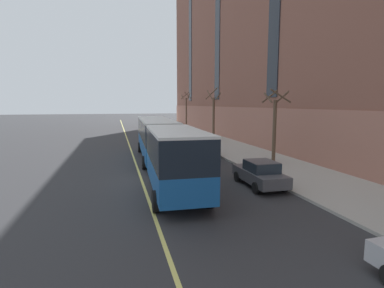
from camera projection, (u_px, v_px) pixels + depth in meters
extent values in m
plane|color=#303033|center=(156.00, 180.00, 19.20)|extent=(260.00, 260.00, 0.00)
cube|color=#ADA89E|center=(269.00, 162.00, 24.47)|extent=(5.91, 160.00, 0.15)
cube|color=#A56A58|center=(326.00, 140.00, 22.01)|extent=(0.14, 110.00, 4.40)
cube|color=#1E232B|center=(218.00, 15.00, 43.71)|extent=(0.10, 2.00, 24.39)
cube|color=#1E232B|center=(190.00, 39.00, 59.55)|extent=(0.10, 2.00, 24.39)
cube|color=#19569E|center=(156.00, 145.00, 25.89)|extent=(2.95, 12.40, 1.26)
cube|color=black|center=(156.00, 129.00, 25.70)|extent=(2.96, 12.40, 1.54)
cube|color=silver|center=(156.00, 120.00, 25.59)|extent=(2.97, 12.40, 0.12)
cube|color=#19232D|center=(150.00, 126.00, 31.71)|extent=(2.29, 0.17, 1.15)
cube|color=orange|center=(150.00, 119.00, 31.62)|extent=(1.74, 0.13, 0.28)
cube|color=black|center=(151.00, 142.00, 31.97)|extent=(2.44, 0.21, 0.24)
cube|color=white|center=(142.00, 140.00, 31.75)|extent=(0.28, 0.07, 0.18)
cube|color=white|center=(159.00, 140.00, 32.12)|extent=(0.28, 0.07, 0.18)
cylinder|color=#595651|center=(166.00, 148.00, 19.34)|extent=(2.40, 1.09, 2.36)
cube|color=#19569E|center=(176.00, 174.00, 15.46)|extent=(2.75, 7.31, 1.26)
cube|color=black|center=(176.00, 147.00, 15.27)|extent=(2.77, 7.31, 1.54)
cube|color=silver|center=(176.00, 131.00, 15.16)|extent=(2.78, 7.31, 0.12)
cylinder|color=black|center=(140.00, 147.00, 29.90)|extent=(0.34, 1.01, 1.00)
cylinder|color=black|center=(164.00, 147.00, 30.42)|extent=(0.34, 1.01, 1.00)
cylinder|color=black|center=(144.00, 163.00, 22.15)|extent=(0.34, 1.01, 1.00)
cylinder|color=black|center=(177.00, 161.00, 22.67)|extent=(0.34, 1.01, 1.00)
cylinder|color=black|center=(156.00, 201.00, 13.37)|extent=(0.34, 1.01, 1.00)
cylinder|color=black|center=(209.00, 198.00, 13.90)|extent=(0.34, 1.01, 1.00)
cube|color=navy|center=(186.00, 140.00, 34.65)|extent=(1.82, 4.62, 0.64)
cube|color=#232D38|center=(186.00, 135.00, 34.35)|extent=(1.56, 2.09, 0.56)
cube|color=navy|center=(186.00, 133.00, 34.31)|extent=(1.52, 2.00, 0.04)
cylinder|color=black|center=(176.00, 142.00, 35.83)|extent=(0.23, 0.64, 0.64)
cylinder|color=black|center=(190.00, 141.00, 36.28)|extent=(0.23, 0.64, 0.64)
cylinder|color=black|center=(182.00, 145.00, 33.11)|extent=(0.23, 0.64, 0.64)
cylinder|color=black|center=(196.00, 144.00, 33.56)|extent=(0.23, 0.64, 0.64)
cube|color=#4C4C51|center=(259.00, 176.00, 17.55)|extent=(1.79, 4.28, 0.64)
cube|color=#232D38|center=(261.00, 166.00, 17.27)|extent=(1.55, 1.93, 0.56)
cube|color=#4C4C51|center=(262.00, 161.00, 17.23)|extent=(1.52, 1.85, 0.04)
cylinder|color=black|center=(237.00, 177.00, 18.67)|extent=(0.23, 0.64, 0.64)
cylinder|color=black|center=(262.00, 175.00, 19.07)|extent=(0.23, 0.64, 0.64)
cylinder|color=black|center=(256.00, 188.00, 16.13)|extent=(0.23, 0.64, 0.64)
cylinder|color=black|center=(284.00, 186.00, 16.52)|extent=(0.23, 0.64, 0.64)
cube|color=#4C4C51|center=(172.00, 133.00, 42.69)|extent=(1.74, 4.69, 0.64)
cube|color=#232D38|center=(173.00, 129.00, 42.38)|extent=(1.53, 2.11, 0.56)
cube|color=#4C4C51|center=(173.00, 127.00, 42.34)|extent=(1.50, 2.02, 0.04)
cylinder|color=black|center=(165.00, 135.00, 43.91)|extent=(0.22, 0.64, 0.64)
cylinder|color=black|center=(176.00, 134.00, 44.34)|extent=(0.22, 0.64, 0.64)
cylinder|color=black|center=(168.00, 137.00, 41.13)|extent=(0.22, 0.64, 0.64)
cylinder|color=black|center=(180.00, 136.00, 41.55)|extent=(0.22, 0.64, 0.64)
cube|color=#B7B7BC|center=(202.00, 149.00, 28.15)|extent=(1.94, 4.78, 0.64)
cube|color=#232D38|center=(203.00, 143.00, 27.84)|extent=(1.64, 2.18, 0.56)
cube|color=#B7B7BC|center=(203.00, 139.00, 27.80)|extent=(1.60, 2.09, 0.04)
cylinder|color=black|center=(189.00, 150.00, 29.34)|extent=(0.24, 0.65, 0.64)
cylinder|color=black|center=(205.00, 149.00, 29.82)|extent=(0.24, 0.65, 0.64)
cylinder|color=black|center=(198.00, 155.00, 26.55)|extent=(0.24, 0.65, 0.64)
cylinder|color=black|center=(216.00, 154.00, 27.04)|extent=(0.24, 0.65, 0.64)
cube|color=#B21E19|center=(166.00, 129.00, 49.14)|extent=(1.95, 4.68, 0.64)
cube|color=#232D38|center=(166.00, 126.00, 48.84)|extent=(1.65, 2.13, 0.56)
cube|color=#B21E19|center=(166.00, 124.00, 48.80)|extent=(1.61, 2.04, 0.04)
cylinder|color=black|center=(159.00, 131.00, 50.30)|extent=(0.24, 0.65, 0.64)
cylinder|color=black|center=(169.00, 130.00, 50.79)|extent=(0.24, 0.65, 0.64)
cylinder|color=black|center=(162.00, 132.00, 47.58)|extent=(0.24, 0.65, 0.64)
cylinder|color=black|center=(173.00, 132.00, 48.06)|extent=(0.24, 0.65, 0.64)
cylinder|color=brown|center=(274.00, 132.00, 23.72)|extent=(0.28, 0.28, 4.98)
cylinder|color=brown|center=(282.00, 97.00, 23.65)|extent=(0.41, 1.41, 0.93)
cylinder|color=brown|center=(270.00, 96.00, 24.00)|extent=(1.50, 0.36, 1.08)
cylinder|color=brown|center=(268.00, 98.00, 23.22)|extent=(0.15, 1.33, 0.83)
cylinder|color=brown|center=(281.00, 96.00, 22.53)|extent=(1.74, 0.25, 1.08)
cylinder|color=brown|center=(214.00, 119.00, 38.26)|extent=(0.29, 0.29, 5.44)
cylinder|color=brown|center=(218.00, 96.00, 38.08)|extent=(0.24, 1.36, 0.90)
cylinder|color=brown|center=(212.00, 93.00, 38.57)|extent=(1.67, 0.21, 1.58)
cylinder|color=brown|center=(210.00, 95.00, 37.58)|extent=(0.42, 1.27, 1.18)
cylinder|color=brown|center=(186.00, 114.00, 52.82)|extent=(0.25, 0.25, 5.68)
cylinder|color=brown|center=(189.00, 96.00, 52.62)|extent=(0.35, 1.11, 1.14)
cylinder|color=brown|center=(185.00, 96.00, 53.09)|extent=(1.58, 0.22, 1.35)
cylinder|color=brown|center=(182.00, 97.00, 52.23)|extent=(0.15, 1.43, 0.81)
cylinder|color=brown|center=(188.00, 96.00, 51.81)|extent=(1.38, 0.48, 1.26)
cylinder|color=red|center=(267.00, 171.00, 19.84)|extent=(0.24, 0.24, 0.55)
sphere|color=silver|center=(267.00, 166.00, 19.79)|extent=(0.20, 0.20, 0.20)
cylinder|color=silver|center=(265.00, 170.00, 19.79)|extent=(0.10, 0.09, 0.09)
cylinder|color=silver|center=(269.00, 170.00, 19.87)|extent=(0.10, 0.09, 0.09)
cube|color=#E0D66B|center=(138.00, 170.00, 21.86)|extent=(0.16, 140.00, 0.01)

